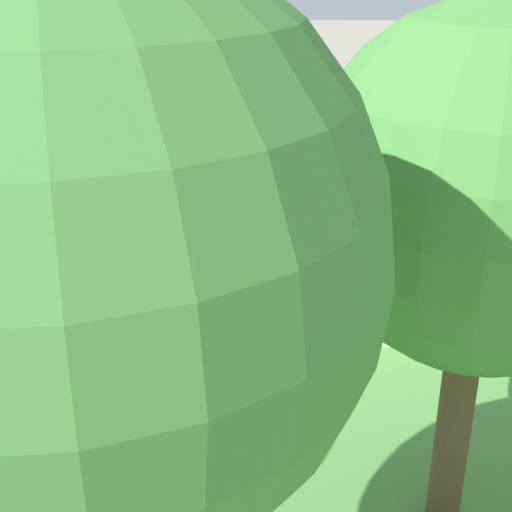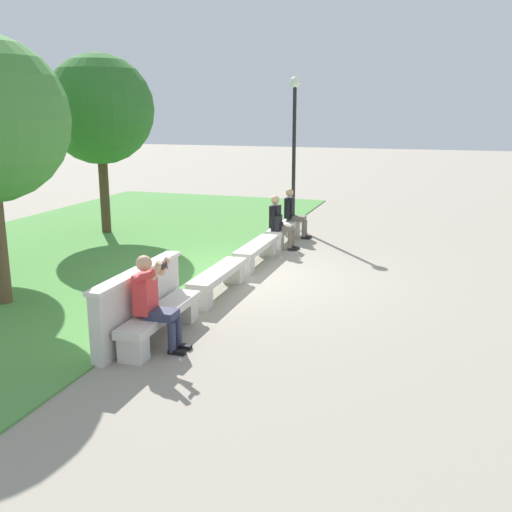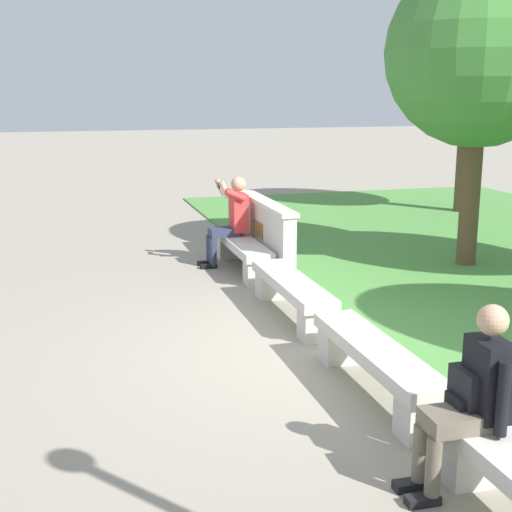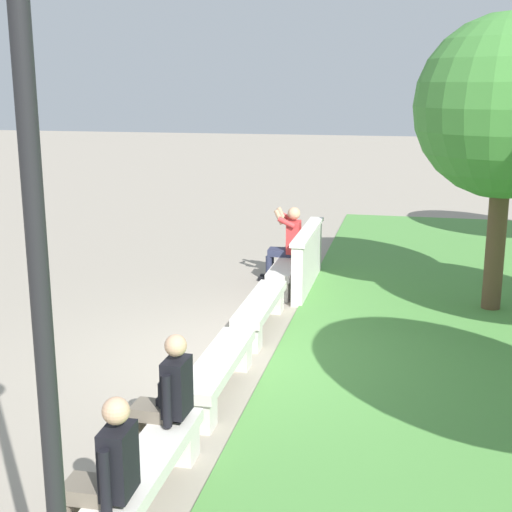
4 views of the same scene
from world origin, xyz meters
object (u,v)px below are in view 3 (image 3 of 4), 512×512
(person_distant, at_px, (472,395))
(tree_far_back, at_px, (480,53))
(bench_near, at_px, (292,291))
(bench_mid, at_px, (376,362))
(bench_main, at_px, (242,250))
(person_photographer, at_px, (231,216))
(tree_right_background, at_px, (471,61))
(backpack, at_px, (470,396))

(person_distant, height_order, tree_far_back, tree_far_back)
(bench_near, bearing_deg, bench_mid, 0.00)
(bench_main, relative_size, bench_near, 1.00)
(person_photographer, bearing_deg, bench_mid, 0.92)
(bench_near, distance_m, person_photographer, 2.63)
(tree_far_back, bearing_deg, tree_right_background, 149.25)
(backpack, bearing_deg, tree_far_back, 148.16)
(bench_main, bearing_deg, bench_near, 0.00)
(person_photographer, bearing_deg, backpack, 0.45)
(bench_mid, bearing_deg, bench_main, 180.00)
(bench_near, relative_size, person_photographer, 1.50)
(bench_near, height_order, tree_far_back, tree_far_back)
(person_distant, relative_size, backpack, 2.94)
(tree_far_back, bearing_deg, person_distant, -31.78)
(bench_near, relative_size, person_distant, 1.57)
(bench_near, bearing_deg, person_distant, -1.01)
(bench_mid, bearing_deg, tree_far_back, 139.73)
(bench_near, xyz_separation_m, bench_mid, (2.25, 0.00, 0.00))
(bench_near, height_order, bench_mid, same)
(person_photographer, height_order, tree_right_background, tree_right_background)
(bench_near, bearing_deg, bench_main, 180.00)
(person_distant, bearing_deg, tree_far_back, 148.22)
(bench_near, bearing_deg, person_photographer, -178.29)
(bench_main, bearing_deg, tree_far_back, 79.28)
(bench_mid, height_order, person_distant, person_distant)
(person_photographer, distance_m, tree_right_background, 7.07)
(bench_main, height_order, person_distant, person_distant)
(bench_mid, distance_m, tree_right_background, 10.29)
(bench_near, relative_size, tree_far_back, 0.45)
(bench_main, relative_size, person_distant, 1.57)
(person_distant, distance_m, tree_right_background, 11.48)
(bench_near, height_order, person_distant, person_distant)
(bench_main, bearing_deg, backpack, -0.27)
(person_photographer, relative_size, backpack, 3.08)
(person_distant, distance_m, tree_far_back, 6.79)
(bench_mid, height_order, person_photographer, person_photographer)
(person_distant, bearing_deg, person_photographer, -179.90)
(person_photographer, bearing_deg, bench_near, 1.71)
(bench_near, height_order, backpack, backpack)
(person_photographer, bearing_deg, tree_right_background, 118.70)
(tree_right_background, bearing_deg, bench_main, -58.39)
(bench_mid, xyz_separation_m, person_photographer, (-4.85, -0.08, 0.44))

